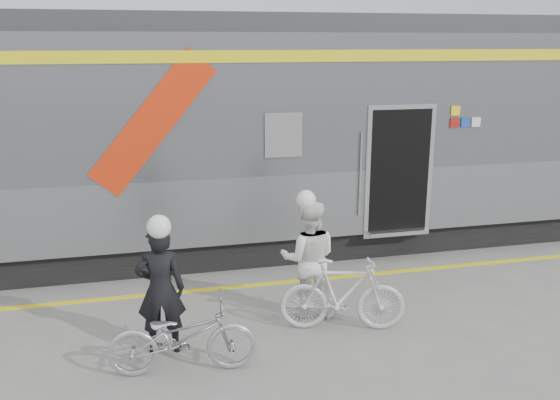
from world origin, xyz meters
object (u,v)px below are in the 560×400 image
object	(u,v)px
bicycle_left	(182,337)
bicycle_right	(343,295)
man	(161,290)
woman	(309,259)

from	to	relation	value
bicycle_left	bicycle_right	world-z (taller)	bicycle_right
bicycle_left	man	bearing A→B (deg)	25.11
bicycle_left	woman	xyz separation A→B (m)	(1.81, 1.11, 0.37)
bicycle_left	bicycle_right	size ratio (longest dim) A/B	1.03
woman	bicycle_right	size ratio (longest dim) A/B	0.99
man	bicycle_right	world-z (taller)	man
man	woman	size ratio (longest dim) A/B	0.99
man	woman	world-z (taller)	woman
bicycle_left	bicycle_right	xyz separation A→B (m)	(2.11, 0.56, 0.05)
man	bicycle_right	size ratio (longest dim) A/B	0.98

